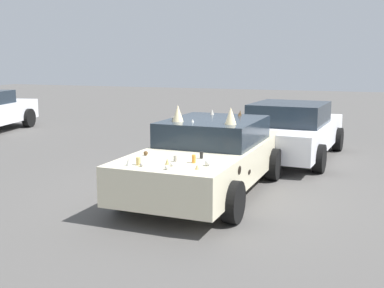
{
  "coord_description": "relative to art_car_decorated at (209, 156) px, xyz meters",
  "views": [
    {
      "loc": [
        -8.13,
        -2.72,
        2.45
      ],
      "look_at": [
        0.0,
        0.3,
        0.9
      ],
      "focal_mm": 44.8,
      "sensor_mm": 36.0,
      "label": 1
    }
  ],
  "objects": [
    {
      "name": "ground_plane",
      "position": [
        -0.07,
        0.0,
        -0.69
      ],
      "size": [
        60.0,
        60.0,
        0.0
      ],
      "primitive_type": "plane",
      "color": "#514F4C"
    },
    {
      "name": "art_car_decorated",
      "position": [
        0.0,
        0.0,
        0.0
      ],
      "size": [
        4.56,
        2.16,
        1.63
      ],
      "rotation": [
        0.0,
        0.0,
        3.11
      ],
      "color": "beige",
      "rests_on": "ground"
    },
    {
      "name": "parked_sedan_behind_left",
      "position": [
        3.67,
        -0.95,
        0.01
      ],
      "size": [
        4.62,
        2.32,
        1.4
      ],
      "rotation": [
        0.0,
        0.0,
        -0.08
      ],
      "color": "white",
      "rests_on": "ground"
    }
  ]
}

